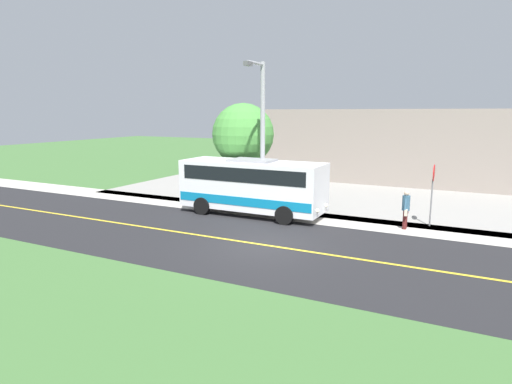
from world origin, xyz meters
TOP-DOWN VIEW (x-y plane):
  - ground_plane at (0.00, 0.00)m, footprint 120.00×120.00m
  - road_surface at (0.00, 0.00)m, footprint 8.00×100.00m
  - sidewalk at (-5.20, 0.00)m, footprint 2.40×100.00m
  - parking_lot_surface at (-12.40, 3.00)m, footprint 14.00×36.00m
  - road_centre_line at (0.00, 0.00)m, footprint 0.16×100.00m
  - shuttle_bus_front at (-4.52, -2.77)m, footprint 2.69×7.55m
  - pedestrian_with_bags at (-5.09, 4.72)m, footprint 0.72×0.34m
  - stop_sign at (-6.10, 5.71)m, footprint 0.76×0.07m
  - street_light_pole at (-4.87, -2.42)m, footprint 1.97×0.24m
  - tree_curbside at (-7.40, -4.84)m, footprint 3.62×3.62m
  - commercial_building at (-21.40, 1.49)m, footprint 10.00×23.12m

SIDE VIEW (x-z plane):
  - ground_plane at x=0.00m, z-range 0.00..0.00m
  - sidewalk at x=-5.20m, z-range 0.00..0.01m
  - parking_lot_surface at x=-12.40m, z-range 0.00..0.01m
  - road_surface at x=0.00m, z-range 0.00..0.01m
  - road_centre_line at x=0.00m, z-range 0.01..0.01m
  - pedestrian_with_bags at x=-5.09m, z-range 0.07..1.83m
  - shuttle_bus_front at x=-4.52m, z-range 0.15..3.02m
  - stop_sign at x=-6.10m, z-range 0.52..3.40m
  - commercial_building at x=-21.40m, z-range 0.00..5.45m
  - tree_curbside at x=-7.40m, z-range 1.05..6.81m
  - street_light_pole at x=-4.87m, z-range 0.41..8.09m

